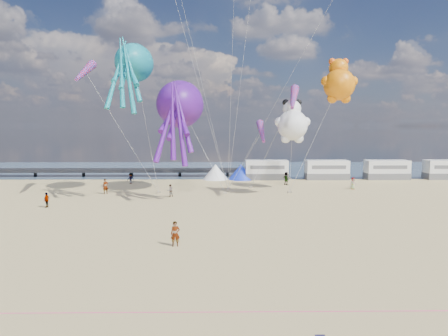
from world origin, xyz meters
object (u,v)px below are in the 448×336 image
kite_octopus_teal (134,63)px  kite_teddy_orange (339,85)px  windsock_mid (294,98)px  windsock_right (262,132)px  beachgoer_2 (131,178)px  sandbag_e (228,190)px  standing_person (175,234)px  sandbag_b (225,193)px  beachgoer_3 (47,200)px  beachgoer_5 (106,186)px  sandbag_a (159,192)px  beachgoer_6 (353,183)px  motorhome_3 (447,170)px  sandbag_c (290,192)px  kite_octopus_purple (180,104)px  beachgoer_1 (170,191)px  motorhome_1 (327,170)px  motorhome_0 (266,170)px  windsock_left (85,71)px  beachgoer_4 (286,178)px  kite_panda (292,125)px  motorhome_2 (387,170)px  tent_blue (241,172)px  tent_white (216,172)px  sandbag_d (251,187)px

kite_octopus_teal → kite_teddy_orange: (24.65, 0.37, -2.48)m
windsock_mid → windsock_right: size_ratio=1.25×
beachgoer_2 → sandbag_e: size_ratio=3.13×
standing_person → sandbag_b: bearing=73.3°
beachgoer_2 → windsock_right: size_ratio=0.33×
beachgoer_3 → beachgoer_5: size_ratio=0.83×
beachgoer_2 → kite_octopus_teal: 17.69m
sandbag_a → sandbag_b: same height
sandbag_b → beachgoer_6: bearing=11.6°
motorhome_3 → sandbag_b: motorhome_3 is taller
beachgoer_2 → beachgoer_6: (30.58, -5.38, -0.00)m
sandbag_c → beachgoer_2: bearing=159.1°
kite_octopus_purple → kite_teddy_orange: bearing=-12.7°
standing_person → beachgoer_1: standing_person is taller
motorhome_1 → beachgoer_6: bearing=-85.5°
motorhome_0 → beachgoer_3: bearing=-139.5°
beachgoer_6 → sandbag_c: 9.39m
motorhome_3 → kite_teddy_orange: kite_teddy_orange is taller
windsock_left → beachgoer_1: bearing=-4.3°
sandbag_a → motorhome_3: bearing=16.7°
motorhome_1 → motorhome_3: (19.00, 0.00, 0.00)m
beachgoer_4 → kite_panda: 11.97m
beachgoer_5 → windsock_mid: size_ratio=0.32×
sandbag_b → motorhome_0: bearing=63.8°
sandbag_e → windsock_right: windsock_right is taller
sandbag_c → beachgoer_3: bearing=-162.2°
beachgoer_6 → windsock_mid: 16.12m
sandbag_b → windsock_left: size_ratio=0.06×
windsock_mid → motorhome_3: bearing=45.8°
beachgoer_1 → windsock_right: bearing=153.7°
beachgoer_2 → standing_person: bearing=65.2°
standing_person → sandbag_e: standing_person is taller
motorhome_2 → tent_blue: motorhome_2 is taller
motorhome_1 → tent_white: bearing=180.0°
motorhome_2 → beachgoer_4: size_ratio=3.57×
beachgoer_5 → sandbag_e: bearing=-24.8°
kite_octopus_purple → beachgoer_1: bearing=-110.6°
motorhome_2 → beachgoer_5: (-40.44, -13.31, -0.56)m
sandbag_b → sandbag_d: 5.75m
motorhome_3 → beachgoer_1: size_ratio=4.44×
sandbag_c → windsock_left: bearing=-174.0°
beachgoer_1 → motorhome_3: bearing=168.8°
beachgoer_4 → beachgoer_6: (8.16, -3.98, -0.15)m
motorhome_2 → beachgoer_5: bearing=-161.8°
standing_person → kite_teddy_orange: kite_teddy_orange is taller
sandbag_e → motorhome_0: bearing=60.2°
beachgoer_4 → windsock_mid: 15.64m
windsock_left → kite_octopus_purple: bearing=16.7°
beachgoer_3 → windsock_mid: size_ratio=0.27×
beachgoer_2 → beachgoer_5: bearing=39.6°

